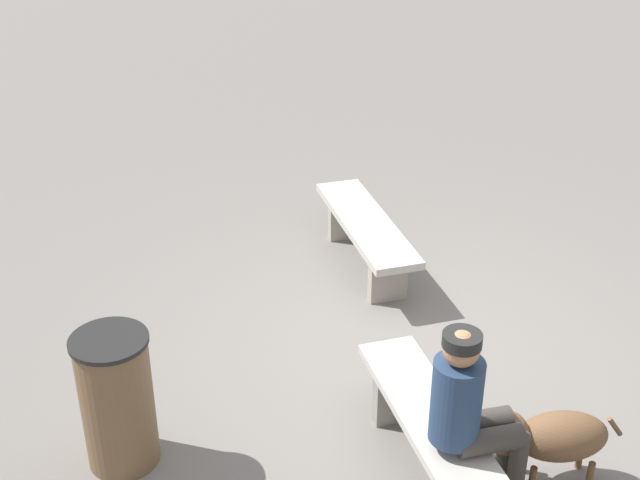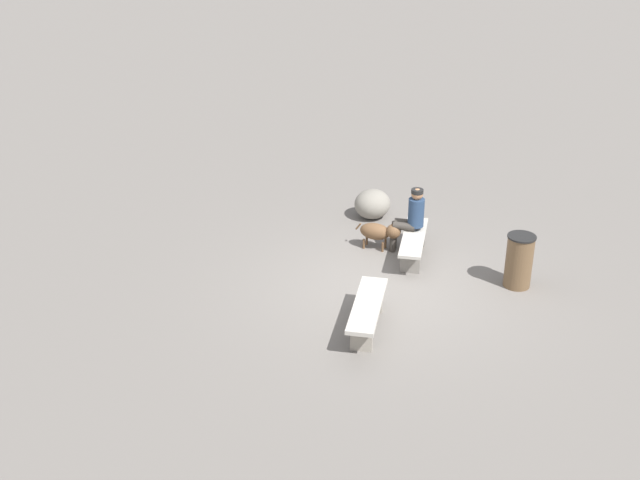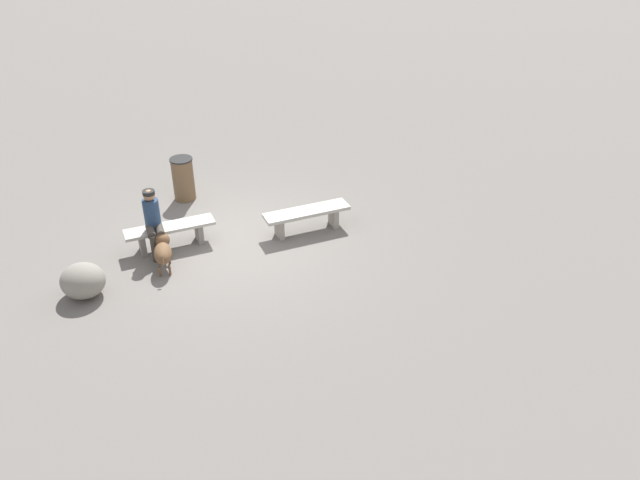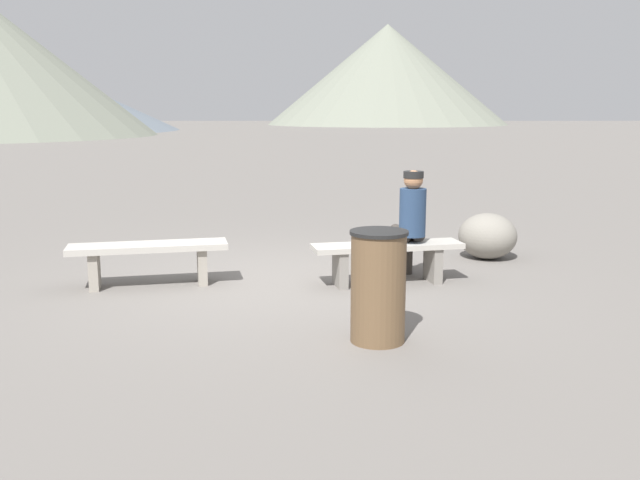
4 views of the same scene
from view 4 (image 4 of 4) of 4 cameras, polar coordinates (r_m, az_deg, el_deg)
name	(u,v)px [view 4 (image 4 of 4)]	position (r m, az deg, el deg)	size (l,w,h in m)	color
ground	(281,285)	(7.90, -3.19, -3.71)	(210.00, 210.00, 0.06)	slate
bench_left	(151,254)	(7.88, -13.70, -1.13)	(1.77, 0.78, 0.48)	gray
bench_right	(390,255)	(7.79, 5.79, -1.21)	(1.74, 0.75, 0.46)	gray
seated_person	(413,218)	(7.90, 7.63, 1.84)	(0.37, 0.61, 1.27)	navy
dog	(395,240)	(8.48, 6.15, -0.03)	(0.34, 0.89, 0.55)	brown
trash_bin	(381,286)	(5.83, 5.03, -3.83)	(0.49, 0.49, 0.95)	brown
boulder	(490,236)	(9.33, 13.83, 0.31)	(0.76, 0.71, 0.60)	gray
distant_peak_0	(390,75)	(86.86, 5.76, 13.36)	(29.13, 29.13, 11.91)	gray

